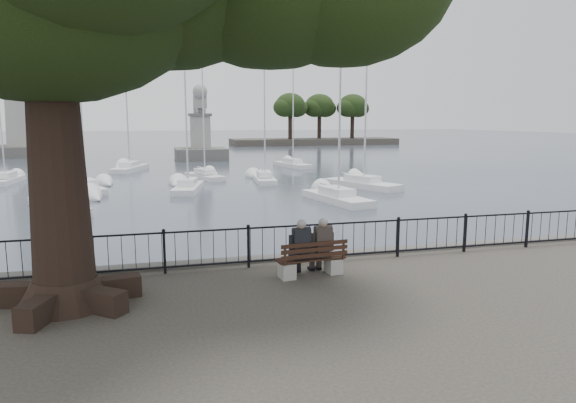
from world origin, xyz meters
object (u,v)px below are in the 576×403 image
object	(u,v)px
person_left	(299,250)
lion_monument	(201,141)
bench	(311,263)
lighthouse	(27,54)
person_right	(321,248)

from	to	relation	value
person_left	lion_monument	world-z (taller)	lion_monument
bench	lion_monument	world-z (taller)	lion_monument
bench	lighthouse	xyz separation A→B (m)	(-18.28, 60.56, 11.20)
lion_monument	person_left	bearing A→B (deg)	-92.35
bench	lion_monument	xyz separation A→B (m)	(1.72, 48.49, 0.82)
lighthouse	lion_monument	xyz separation A→B (m)	(20.00, -12.06, -10.38)
person_left	person_right	xyz separation A→B (m)	(0.54, 0.06, 0.00)
person_right	lighthouse	size ratio (longest dim) A/B	0.05
person_left	person_right	size ratio (longest dim) A/B	1.00
person_left	lighthouse	distance (m)	64.05
bench	lion_monument	size ratio (longest dim) A/B	0.20
bench	person_right	distance (m)	0.44
person_right	lighthouse	xyz separation A→B (m)	(-18.55, 60.43, 10.87)
bench	lighthouse	distance (m)	64.24
person_left	lion_monument	xyz separation A→B (m)	(1.99, 48.43, 0.49)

